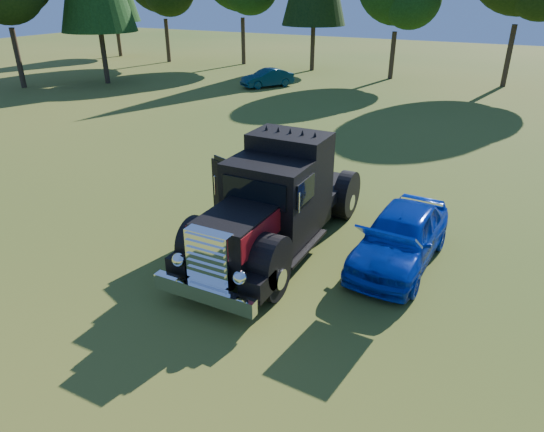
{
  "coord_description": "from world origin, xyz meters",
  "views": [
    {
      "loc": [
        5.56,
        -8.84,
        6.48
      ],
      "look_at": [
        0.66,
        0.6,
        1.42
      ],
      "focal_mm": 32.0,
      "sensor_mm": 36.0,
      "label": 1
    }
  ],
  "objects_px": {
    "diamond_t_truck": "(275,206)",
    "spectator_near": "(228,207)",
    "spectator_far": "(239,194)",
    "distant_teal_car": "(267,78)",
    "hotrod_coupe": "(400,237)"
  },
  "relations": [
    {
      "from": "spectator_near",
      "to": "distant_teal_car",
      "type": "distance_m",
      "value": 22.77
    },
    {
      "from": "hotrod_coupe",
      "to": "distant_teal_car",
      "type": "relative_size",
      "value": 1.19
    },
    {
      "from": "spectator_near",
      "to": "spectator_far",
      "type": "xyz_separation_m",
      "value": [
        -0.12,
        0.78,
        0.06
      ]
    },
    {
      "from": "spectator_near",
      "to": "spectator_far",
      "type": "bearing_deg",
      "value": 24.81
    },
    {
      "from": "diamond_t_truck",
      "to": "spectator_far",
      "type": "xyz_separation_m",
      "value": [
        -1.59,
        0.83,
        -0.3
      ]
    },
    {
      "from": "spectator_near",
      "to": "distant_teal_car",
      "type": "xyz_separation_m",
      "value": [
        -9.68,
        20.61,
        -0.31
      ]
    },
    {
      "from": "diamond_t_truck",
      "to": "spectator_far",
      "type": "height_order",
      "value": "diamond_t_truck"
    },
    {
      "from": "spectator_far",
      "to": "distant_teal_car",
      "type": "bearing_deg",
      "value": 69.81
    },
    {
      "from": "hotrod_coupe",
      "to": "distant_teal_car",
      "type": "bearing_deg",
      "value": 125.81
    },
    {
      "from": "spectator_near",
      "to": "spectator_far",
      "type": "height_order",
      "value": "spectator_far"
    },
    {
      "from": "hotrod_coupe",
      "to": "spectator_far",
      "type": "height_order",
      "value": "spectator_far"
    },
    {
      "from": "distant_teal_car",
      "to": "hotrod_coupe",
      "type": "bearing_deg",
      "value": -20.37
    },
    {
      "from": "hotrod_coupe",
      "to": "spectator_near",
      "type": "relative_size",
      "value": 2.4
    },
    {
      "from": "hotrod_coupe",
      "to": "diamond_t_truck",
      "type": "bearing_deg",
      "value": -165.48
    },
    {
      "from": "diamond_t_truck",
      "to": "spectator_near",
      "type": "bearing_deg",
      "value": 178.16
    }
  ]
}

